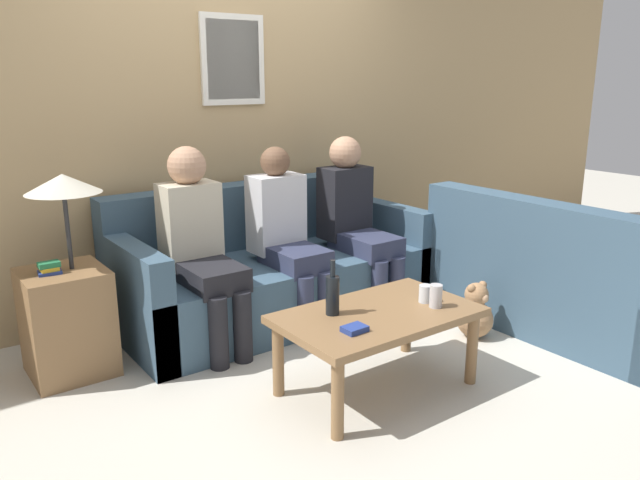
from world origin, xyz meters
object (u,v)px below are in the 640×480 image
Objects in this scene: drinking_glass at (425,294)px; person_left at (199,241)px; teddy_bear at (475,314)px; person_middle at (286,232)px; person_right at (355,217)px; coffee_table at (378,323)px; wine_bottle at (333,294)px; couch_main at (272,272)px; couch_side at (563,282)px.

drinking_glass is 0.08× the size of person_left.
teddy_bear is at bearing 15.77° from drinking_glass.
person_middle is 0.97× the size of person_right.
person_left reaches higher than drinking_glass.
person_left is at bearing 147.24° from teddy_bear.
coffee_table is 0.85× the size of person_left.
wine_bottle is at bearing 163.06° from drinking_glass.
teddy_bear is (1.15, 0.03, -0.38)m from wine_bottle.
person_left is 0.60m from person_middle.
person_right is (1.18, -0.01, -0.01)m from person_left.
person_middle is (-0.01, -0.21, 0.32)m from couch_main.
person_middle is at bearing 132.68° from teddy_bear.
person_left reaches higher than person_right.
person_left is 1.03× the size of person_middle.
wine_bottle is at bearing -134.29° from person_right.
couch_main reaches higher than wine_bottle.
person_right is at bearing -19.66° from couch_main.
couch_side is 5.85× the size of wine_bottle.
drinking_glass is 0.75m from teddy_bear.
couch_side is at bearing -42.80° from couch_main.
drinking_glass is 0.08× the size of person_right.
drinking_glass is at bearing -164.23° from teddy_bear.
couch_main is at bearing 83.97° from coffee_table.
couch_main is 1.76× the size of person_right.
couch_side is 2.34m from person_left.
teddy_bear is at bearing -53.68° from couch_main.
couch_side is 4.64× the size of teddy_bear.
couch_main and couch_side have the same top height.
person_right is (0.91, 0.93, 0.11)m from wine_bottle.
drinking_glass is at bearing -110.54° from person_right.
person_right reaches higher than couch_main.
couch_main is 0.70m from person_right.
coffee_table is (-1.54, 0.06, 0.07)m from couch_side.
person_middle reaches higher than teddy_bear.
person_middle is at bearing 70.60° from wine_bottle.
person_right reaches higher than wine_bottle.
couch_side is at bearing -2.30° from coffee_table.
couch_side is (1.41, -1.31, 0.00)m from couch_main.
wine_bottle is at bearing -106.67° from couch_main.
coffee_table is at bearing 87.70° from couch_side.
wine_bottle is (-1.75, 0.17, 0.24)m from couch_side.
couch_side is 1.26m from drinking_glass.
couch_main is 2.05× the size of coffee_table.
person_left is at bearing 114.37° from coffee_table.
couch_side is 1.63× the size of coffee_table.
person_left reaches higher than couch_side.
couch_side is at bearing -52.62° from person_right.
couch_side is 1.78m from wine_bottle.
drinking_glass is 1.35m from person_left.
couch_side is at bearing -37.62° from person_middle.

